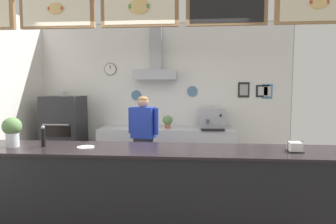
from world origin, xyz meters
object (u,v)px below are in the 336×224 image
condiment_plate (86,147)px  pizza_oven (65,135)px  espresso_machine (212,118)px  potted_basil (139,123)px  potted_sage (168,121)px  shop_worker (143,141)px  pepper_grinder (43,136)px  basil_vase (12,131)px  napkin_holder (295,147)px

condiment_plate → pizza_oven: bearing=120.5°
espresso_machine → potted_basil: bearing=178.9°
potted_sage → condiment_plate: potted_sage is taller
condiment_plate → espresso_machine: bearing=55.4°
shop_worker → condiment_plate: 1.40m
espresso_machine → pepper_grinder: bearing=-132.7°
potted_basil → espresso_machine: bearing=-1.1°
basil_vase → potted_basil: bearing=66.7°
napkin_holder → pepper_grinder: 2.92m
pizza_oven → condiment_plate: 2.54m
potted_sage → napkin_holder: 2.88m
napkin_holder → potted_sage: bearing=124.0°
espresso_machine → potted_sage: (-0.88, 0.00, -0.06)m
pizza_oven → espresso_machine: (2.93, 0.20, 0.33)m
shop_worker → espresso_machine: shop_worker is taller
pizza_oven → potted_basil: (1.46, 0.23, 0.23)m
napkin_holder → pepper_grinder: bearing=179.5°
condiment_plate → shop_worker: bearing=70.6°
shop_worker → napkin_holder: shop_worker is taller
pepper_grinder → basil_vase: bearing=-171.2°
pizza_oven → basil_vase: pizza_oven is taller
pepper_grinder → espresso_machine: bearing=47.3°
pizza_oven → espresso_machine: size_ratio=2.93×
espresso_machine → pepper_grinder: size_ratio=2.22×
espresso_machine → pepper_grinder: espresso_machine is taller
shop_worker → basil_vase: bearing=58.6°
shop_worker → potted_sage: shop_worker is taller
potted_sage → potted_basil: bearing=177.4°
espresso_machine → basil_vase: bearing=-136.3°
napkin_holder → condiment_plate: napkin_holder is taller
basil_vase → condiment_plate: size_ratio=1.79×
condiment_plate → pepper_grinder: (-0.53, 0.02, 0.12)m
espresso_machine → potted_sage: espresso_machine is taller
basil_vase → espresso_machine: bearing=43.7°
napkin_holder → basil_vase: basil_vase is taller
potted_basil → shop_worker: bearing=-75.4°
potted_basil → pepper_grinder: (-0.71, -2.39, 0.12)m
shop_worker → pepper_grinder: 1.65m
pizza_oven → pepper_grinder: 2.31m
basil_vase → potted_sage: bearing=55.7°
espresso_machine → napkin_holder: 2.50m
potted_basil → basil_vase: bearing=-113.3°
pizza_oven → shop_worker: pizza_oven is taller
potted_sage → basil_vase: 2.93m
pizza_oven → napkin_holder: 4.28m
pizza_oven → condiment_plate: size_ratio=8.31×
basil_vase → shop_worker: bearing=45.0°
basil_vase → condiment_plate: basil_vase is taller
napkin_holder → espresso_machine: bearing=107.2°
pizza_oven → potted_basil: 1.50m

